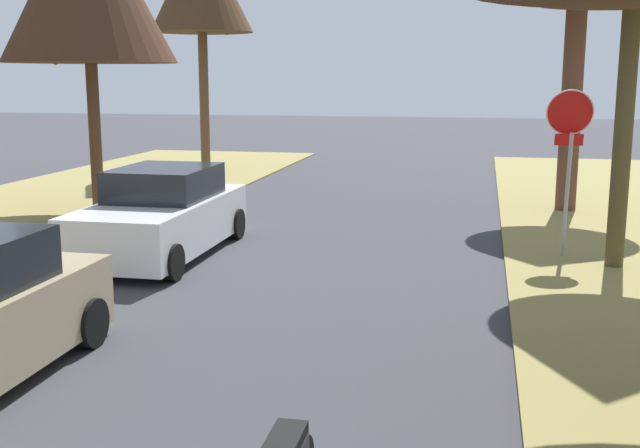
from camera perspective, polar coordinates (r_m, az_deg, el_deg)
stop_sign_far at (r=14.15m, az=17.82°, el=6.12°), size 0.81×0.66×2.92m
parked_sedan_white at (r=14.23m, az=-11.51°, el=0.63°), size 1.96×4.41×1.57m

